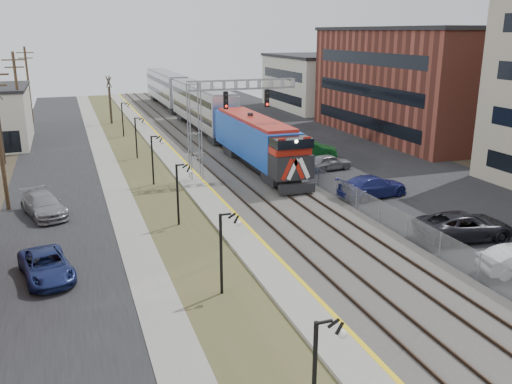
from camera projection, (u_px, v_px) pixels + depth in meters
name	position (u px, v px, depth m)	size (l,w,h in m)	color
ground	(390.00, 375.00, 19.49)	(160.00, 160.00, 0.00)	#473D2D
street_west	(55.00, 172.00, 47.49)	(7.00, 120.00, 0.04)	black
sidewalk	(108.00, 168.00, 48.91)	(2.00, 120.00, 0.08)	gray
grass_median	(142.00, 165.00, 49.87)	(4.00, 120.00, 0.06)	#464826
platform	(174.00, 162.00, 50.79)	(2.00, 120.00, 0.24)	gray
ballast_bed	(225.00, 158.00, 52.39)	(8.00, 120.00, 0.20)	#595651
parking_lot	(336.00, 150.00, 56.22)	(16.00, 120.00, 0.04)	black
platform_edge	(183.00, 160.00, 51.04)	(0.24, 120.00, 0.01)	gold
track_near	(205.00, 158.00, 51.70)	(1.58, 120.00, 0.15)	#2D2119
track_far	(240.00, 155.00, 52.81)	(1.58, 120.00, 0.15)	#2D2119
train	(195.00, 105.00, 69.22)	(3.00, 63.05, 5.33)	#1647B4
signal_gantry	(215.00, 113.00, 43.60)	(9.00, 1.07, 8.15)	gray
lampposts	(177.00, 194.00, 34.19)	(0.14, 62.14, 4.00)	black
fence	(266.00, 148.00, 53.52)	(0.04, 120.00, 1.60)	gray
buildings_east	(478.00, 88.00, 55.42)	(16.00, 76.00, 15.00)	gray
bare_trees	(39.00, 135.00, 49.90)	(12.30, 42.30, 5.95)	#382D23
car_lot_c	(464.00, 226.00, 31.98)	(2.68, 5.82, 1.62)	black
car_lot_d	(373.00, 187.00, 40.15)	(2.26, 5.56, 1.61)	navy
car_lot_e	(329.00, 162.00, 47.97)	(1.70, 4.22, 1.44)	slate
car_lot_f	(311.00, 150.00, 52.63)	(1.74, 5.00, 1.65)	#0D4116
car_street_a	(46.00, 266.00, 26.90)	(2.17, 4.72, 1.31)	navy
car_street_b	(43.00, 205.00, 36.05)	(2.09, 5.14, 1.49)	gray
car_lot_g	(270.00, 125.00, 67.03)	(1.98, 4.86, 1.41)	#AE150D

